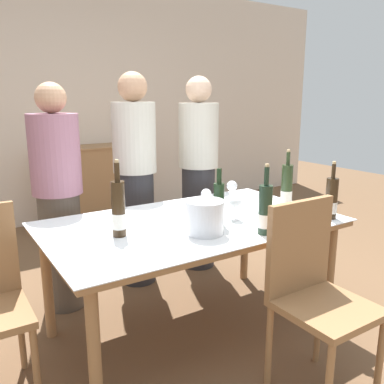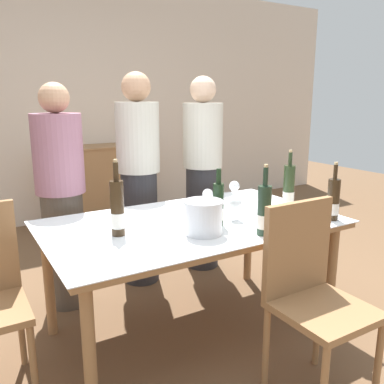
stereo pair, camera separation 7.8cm
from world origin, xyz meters
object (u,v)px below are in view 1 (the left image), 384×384
at_px(wine_glass_0, 206,195).
at_px(person_host, 58,200).
at_px(dining_table, 192,231).
at_px(wine_bottle_0, 119,210).
at_px(ice_bucket, 205,216).
at_px(wine_bottle_3, 287,189).
at_px(wine_bottle_4, 219,205).
at_px(wine_glass_2, 232,187).
at_px(person_guest_left, 135,181).
at_px(person_guest_right, 198,175).
at_px(wine_bottle_1, 331,199).
at_px(sideboard_cabinet, 94,184).
at_px(chair_near_front, 313,285).
at_px(wine_glass_1, 235,204).
at_px(wine_bottle_2, 265,211).

relative_size(wine_glass_0, person_host, 0.09).
bearing_deg(dining_table, wine_bottle_0, -178.26).
relative_size(ice_bucket, wine_bottle_3, 0.54).
bearing_deg(wine_bottle_4, wine_glass_2, 44.38).
bearing_deg(person_guest_left, wine_glass_0, -72.83).
xyz_separation_m(wine_bottle_0, person_guest_right, (1.08, 0.87, -0.06)).
xyz_separation_m(wine_bottle_1, person_host, (-1.34, 1.17, -0.07)).
bearing_deg(sideboard_cabinet, chair_near_front, -91.11).
bearing_deg(wine_bottle_3, wine_bottle_4, -175.61).
height_order(ice_bucket, person_guest_right, person_guest_right).
relative_size(wine_bottle_1, person_guest_left, 0.22).
relative_size(dining_table, wine_bottle_4, 5.19).
height_order(dining_table, wine_bottle_0, wine_bottle_0).
xyz_separation_m(sideboard_cabinet, person_guest_left, (-0.27, -1.76, 0.37)).
bearing_deg(wine_glass_2, wine_glass_1, -125.78).
distance_m(sideboard_cabinet, wine_bottle_3, 2.78).
xyz_separation_m(wine_bottle_2, chair_near_front, (0.03, -0.33, -0.30)).
distance_m(wine_bottle_4, wine_glass_1, 0.15).
height_order(wine_bottle_2, wine_bottle_3, wine_bottle_3).
bearing_deg(wine_bottle_1, wine_glass_1, 150.53).
bearing_deg(person_host, ice_bucket, -62.28).
xyz_separation_m(wine_bottle_1, wine_glass_2, (-0.25, 0.66, -0.01)).
distance_m(wine_bottle_1, wine_glass_0, 0.79).
bearing_deg(wine_bottle_2, person_guest_right, 72.29).
height_order(wine_bottle_0, wine_glass_2, wine_bottle_0).
bearing_deg(ice_bucket, wine_bottle_3, 9.45).
bearing_deg(wine_glass_1, wine_bottle_4, -166.66).
bearing_deg(dining_table, wine_bottle_2, -62.97).
height_order(sideboard_cabinet, chair_near_front, chair_near_front).
bearing_deg(wine_glass_0, wine_glass_1, -89.99).
height_order(dining_table, wine_bottle_2, wine_bottle_2).
distance_m(wine_bottle_0, person_host, 0.79).
relative_size(wine_bottle_1, person_guest_right, 0.22).
bearing_deg(wine_glass_0, chair_near_front, -89.80).
xyz_separation_m(wine_glass_0, wine_glass_1, (0.00, -0.30, 0.01)).
relative_size(wine_bottle_2, person_guest_left, 0.24).
bearing_deg(wine_bottle_0, wine_glass_0, 16.03).
xyz_separation_m(ice_bucket, wine_glass_0, (0.30, 0.42, -0.01)).
bearing_deg(sideboard_cabinet, wine_bottle_1, -81.60).
bearing_deg(wine_glass_0, person_host, 144.90).
relative_size(wine_bottle_0, person_host, 0.27).
height_order(ice_bucket, wine_glass_1, ice_bucket).
height_order(wine_glass_2, person_guest_right, person_guest_right).
relative_size(sideboard_cabinet, wine_bottle_2, 3.03).
bearing_deg(wine_glass_2, person_host, 154.79).
bearing_deg(person_guest_right, wine_bottle_1, -83.76).
bearing_deg(wine_glass_0, wine_glass_2, 13.65).
xyz_separation_m(ice_bucket, wine_glass_2, (0.56, 0.48, 0.01)).
distance_m(wine_bottle_3, wine_glass_0, 0.53).
distance_m(wine_glass_0, person_guest_right, 0.76).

